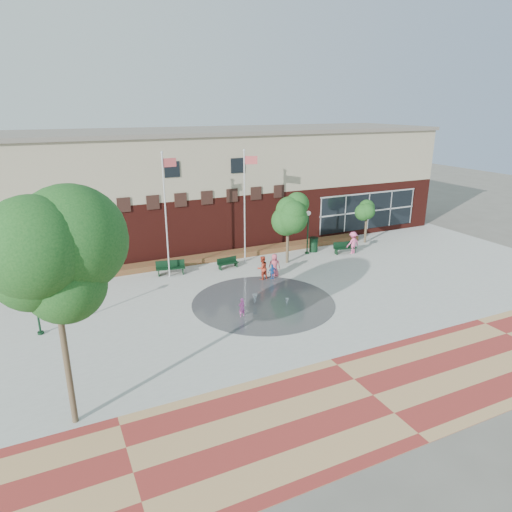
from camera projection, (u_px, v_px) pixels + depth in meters
name	position (u px, v px, depth m)	size (l,w,h in m)	color
ground	(288.00, 324.00, 24.29)	(120.00, 120.00, 0.00)	#666056
plaza_concrete	(256.00, 296.00, 27.72)	(46.00, 18.00, 0.01)	#A8A8A0
paver_band	(373.00, 395.00, 18.29)	(46.00, 6.00, 0.01)	maroon
splash_pad	(263.00, 303.00, 26.87)	(8.40, 8.40, 0.01)	#383A3D
library_building	(187.00, 186.00, 37.82)	(44.40, 10.40, 9.20)	#4A1510
flower_bed	(213.00, 260.00, 34.24)	(26.00, 1.20, 0.40)	#A32723
flagpole_left	(166.00, 209.00, 29.48)	(0.98, 0.16, 8.35)	white
flagpole_right	(245.00, 201.00, 32.51)	(0.97, 0.37, 8.18)	white
lamp_left	(35.00, 298.00, 22.54)	(0.34, 0.34, 3.25)	black
lamp_right	(308.00, 227.00, 34.97)	(0.36, 0.36, 3.43)	black
bench_left	(171.00, 270.00, 31.15)	(2.03, 0.91, 0.98)	black
bench_mid	(228.00, 265.00, 32.41)	(1.59, 0.61, 0.78)	black
bench_right	(345.00, 250.00, 35.64)	(1.88, 0.82, 0.92)	black
trash_can	(314.00, 244.00, 35.99)	(0.71, 0.71, 1.17)	black
tree_big_left	(54.00, 274.00, 14.95)	(5.08, 5.08, 8.12)	#443727
tree_mid	(288.00, 213.00, 32.46)	(3.06, 3.06, 5.17)	#443727
tree_small_right	(367.00, 211.00, 37.71)	(2.18, 2.18, 3.73)	#443727
water_jet_a	(255.00, 305.00, 26.59)	(0.31, 0.31, 0.61)	white
water_jet_b	(287.00, 307.00, 26.35)	(0.21, 0.21, 0.47)	white
child_splash	(242.00, 308.00, 24.90)	(0.41, 0.27, 1.11)	#DF53B4
adult_red	(262.00, 268.00, 30.14)	(0.80, 0.62, 1.64)	#B43723
adult_pink	(274.00, 265.00, 30.73)	(0.78, 0.51, 1.59)	#C0485C
child_blue	(272.00, 272.00, 30.26)	(0.63, 0.26, 1.07)	#2260B3
person_bench	(353.00, 243.00, 35.47)	(1.13, 0.65, 1.75)	#EF5B95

